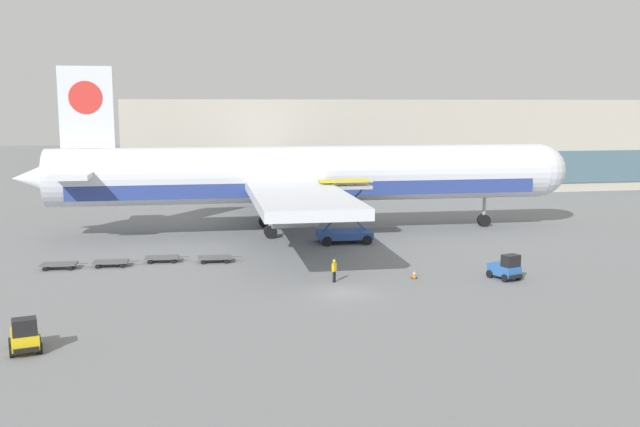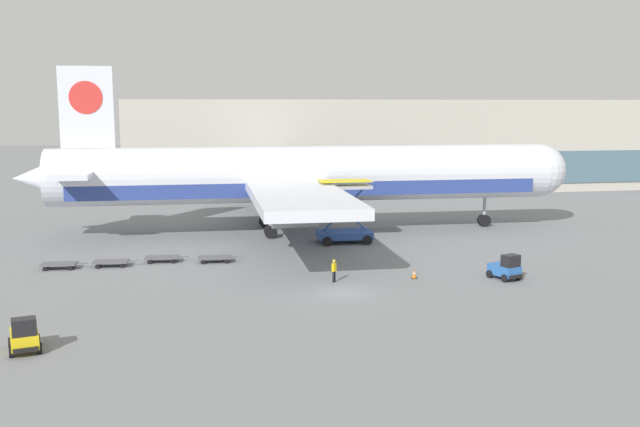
{
  "view_description": "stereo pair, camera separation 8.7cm",
  "coord_description": "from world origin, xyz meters",
  "px_view_note": "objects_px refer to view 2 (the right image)",
  "views": [
    {
      "loc": [
        -10.69,
        -48.29,
        13.25
      ],
      "look_at": [
        0.49,
        11.21,
        4.0
      ],
      "focal_mm": 40.0,
      "sensor_mm": 36.0,
      "label": 1
    },
    {
      "loc": [
        -10.6,
        -48.3,
        13.25
      ],
      "look_at": [
        0.49,
        11.21,
        4.0
      ],
      "focal_mm": 40.0,
      "sensor_mm": 36.0,
      "label": 2
    }
  ],
  "objects_px": {
    "airplane_main": "(299,177)",
    "traffic_cone_near": "(414,274)",
    "baggage_tug_mid": "(24,336)",
    "baggage_dolly_lead": "(59,264)",
    "baggage_dolly_trail": "(215,258)",
    "baggage_dolly_second": "(111,262)",
    "baggage_tug_foreground": "(506,268)",
    "scissor_lift_loader": "(344,219)",
    "baggage_dolly_third": "(162,258)",
    "ground_crew_near": "(334,269)"
  },
  "relations": [
    {
      "from": "ground_crew_near",
      "to": "traffic_cone_near",
      "type": "bearing_deg",
      "value": 134.29
    },
    {
      "from": "baggage_tug_mid",
      "to": "baggage_dolly_lead",
      "type": "bearing_deg",
      "value": 170.3
    },
    {
      "from": "traffic_cone_near",
      "to": "baggage_dolly_lead",
      "type": "bearing_deg",
      "value": 163.01
    },
    {
      "from": "airplane_main",
      "to": "baggage_tug_foreground",
      "type": "distance_m",
      "value": 26.98
    },
    {
      "from": "baggage_tug_mid",
      "to": "baggage_dolly_third",
      "type": "height_order",
      "value": "baggage_tug_mid"
    },
    {
      "from": "baggage_dolly_lead",
      "to": "scissor_lift_loader",
      "type": "bearing_deg",
      "value": 18.08
    },
    {
      "from": "airplane_main",
      "to": "baggage_dolly_lead",
      "type": "xyz_separation_m",
      "value": [
        -21.96,
        -13.56,
        -5.45
      ]
    },
    {
      "from": "traffic_cone_near",
      "to": "scissor_lift_loader",
      "type": "bearing_deg",
      "value": 98.07
    },
    {
      "from": "airplane_main",
      "to": "baggage_dolly_second",
      "type": "relative_size",
      "value": 15.54
    },
    {
      "from": "baggage_tug_mid",
      "to": "ground_crew_near",
      "type": "distance_m",
      "value": 22.9
    },
    {
      "from": "baggage_dolly_lead",
      "to": "baggage_dolly_trail",
      "type": "height_order",
      "value": "same"
    },
    {
      "from": "scissor_lift_loader",
      "to": "baggage_dolly_lead",
      "type": "distance_m",
      "value": 26.28
    },
    {
      "from": "baggage_dolly_lead",
      "to": "baggage_dolly_second",
      "type": "distance_m",
      "value": 4.07
    },
    {
      "from": "airplane_main",
      "to": "baggage_dolly_second",
      "type": "distance_m",
      "value": 23.02
    },
    {
      "from": "baggage_tug_mid",
      "to": "baggage_dolly_lead",
      "type": "xyz_separation_m",
      "value": [
        -1.58,
        20.33,
        -0.49
      ]
    },
    {
      "from": "baggage_tug_foreground",
      "to": "baggage_dolly_trail",
      "type": "relative_size",
      "value": 0.74
    },
    {
      "from": "baggage_dolly_trail",
      "to": "ground_crew_near",
      "type": "bearing_deg",
      "value": -42.27
    },
    {
      "from": "baggage_tug_foreground",
      "to": "baggage_dolly_second",
      "type": "relative_size",
      "value": 0.74
    },
    {
      "from": "airplane_main",
      "to": "scissor_lift_loader",
      "type": "height_order",
      "value": "airplane_main"
    },
    {
      "from": "baggage_dolly_third",
      "to": "ground_crew_near",
      "type": "distance_m",
      "value": 16.11
    },
    {
      "from": "baggage_tug_foreground",
      "to": "ground_crew_near",
      "type": "bearing_deg",
      "value": -116.11
    },
    {
      "from": "baggage_tug_foreground",
      "to": "baggage_dolly_lead",
      "type": "height_order",
      "value": "baggage_tug_foreground"
    },
    {
      "from": "baggage_dolly_third",
      "to": "ground_crew_near",
      "type": "height_order",
      "value": "ground_crew_near"
    },
    {
      "from": "baggage_dolly_lead",
      "to": "baggage_dolly_third",
      "type": "relative_size",
      "value": 1.0
    },
    {
      "from": "scissor_lift_loader",
      "to": "baggage_dolly_third",
      "type": "relative_size",
      "value": 1.62
    },
    {
      "from": "airplane_main",
      "to": "baggage_tug_mid",
      "type": "xyz_separation_m",
      "value": [
        -20.38,
        -33.88,
        -4.96
      ]
    },
    {
      "from": "airplane_main",
      "to": "traffic_cone_near",
      "type": "relative_size",
      "value": 79.73
    },
    {
      "from": "scissor_lift_loader",
      "to": "traffic_cone_near",
      "type": "relative_size",
      "value": 8.33
    },
    {
      "from": "airplane_main",
      "to": "baggage_dolly_third",
      "type": "relative_size",
      "value": 15.54
    },
    {
      "from": "scissor_lift_loader",
      "to": "baggage_dolly_trail",
      "type": "bearing_deg",
      "value": -151.59
    },
    {
      "from": "baggage_tug_mid",
      "to": "baggage_dolly_trail",
      "type": "height_order",
      "value": "baggage_tug_mid"
    },
    {
      "from": "baggage_dolly_third",
      "to": "airplane_main",
      "type": "bearing_deg",
      "value": 45.11
    },
    {
      "from": "baggage_tug_mid",
      "to": "ground_crew_near",
      "type": "bearing_deg",
      "value": 107.17
    },
    {
      "from": "baggage_tug_mid",
      "to": "baggage_dolly_lead",
      "type": "relative_size",
      "value": 0.73
    },
    {
      "from": "baggage_tug_mid",
      "to": "traffic_cone_near",
      "type": "bearing_deg",
      "value": 100.62
    },
    {
      "from": "scissor_lift_loader",
      "to": "baggage_dolly_third",
      "type": "xyz_separation_m",
      "value": [
        -17.14,
        -5.72,
        -1.88
      ]
    },
    {
      "from": "baggage_tug_foreground",
      "to": "traffic_cone_near",
      "type": "distance_m",
      "value": 7.01
    },
    {
      "from": "baggage_dolly_second",
      "to": "baggage_tug_mid",
      "type": "bearing_deg",
      "value": -93.91
    },
    {
      "from": "scissor_lift_loader",
      "to": "baggage_tug_foreground",
      "type": "height_order",
      "value": "scissor_lift_loader"
    },
    {
      "from": "baggage_dolly_second",
      "to": "baggage_dolly_trail",
      "type": "height_order",
      "value": "same"
    },
    {
      "from": "baggage_dolly_third",
      "to": "baggage_dolly_trail",
      "type": "height_order",
      "value": "same"
    },
    {
      "from": "airplane_main",
      "to": "baggage_dolly_second",
      "type": "xyz_separation_m",
      "value": [
        -17.89,
        -13.42,
        -5.45
      ]
    },
    {
      "from": "baggage_dolly_second",
      "to": "baggage_dolly_third",
      "type": "distance_m",
      "value": 4.21
    },
    {
      "from": "baggage_tug_foreground",
      "to": "baggage_dolly_lead",
      "type": "distance_m",
      "value": 35.7
    },
    {
      "from": "baggage_dolly_third",
      "to": "scissor_lift_loader",
      "type": "bearing_deg",
      "value": 21.46
    },
    {
      "from": "baggage_tug_foreground",
      "to": "scissor_lift_loader",
      "type": "bearing_deg",
      "value": -171.41
    },
    {
      "from": "baggage_dolly_third",
      "to": "baggage_dolly_trail",
      "type": "relative_size",
      "value": 1.0
    },
    {
      "from": "baggage_dolly_lead",
      "to": "baggage_dolly_second",
      "type": "bearing_deg",
      "value": 5.0
    },
    {
      "from": "baggage_dolly_lead",
      "to": "traffic_cone_near",
      "type": "relative_size",
      "value": 5.13
    },
    {
      "from": "baggage_tug_foreground",
      "to": "ground_crew_near",
      "type": "height_order",
      "value": "baggage_tug_foreground"
    }
  ]
}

